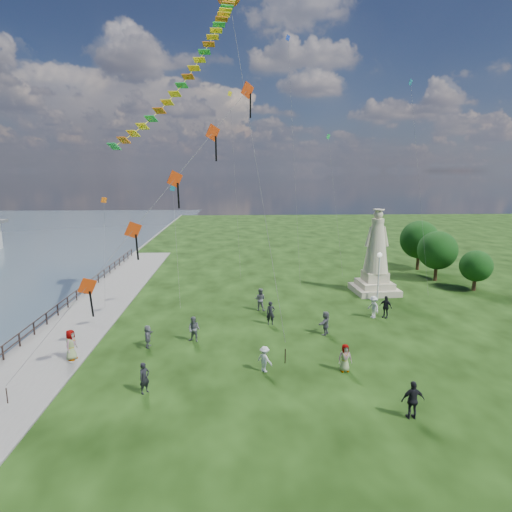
{
  "coord_description": "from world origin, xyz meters",
  "views": [
    {
      "loc": [
        -2.3,
        -20.5,
        11.18
      ],
      "look_at": [
        -1.0,
        8.0,
        5.5
      ],
      "focal_mm": 30.0,
      "sensor_mm": 36.0,
      "label": 1
    }
  ],
  "objects_px": {
    "person_0": "(144,378)",
    "person_3": "(413,400)",
    "person_10": "(71,346)",
    "person_11": "(326,323)",
    "person_1": "(194,329)",
    "person_6": "(271,313)",
    "lamppost": "(379,266)",
    "person_2": "(265,359)",
    "person_8": "(373,307)",
    "person_4": "(345,358)",
    "statue": "(376,262)",
    "person_7": "(260,299)",
    "person_5": "(148,336)",
    "person_9": "(386,307)"
  },
  "relations": [
    {
      "from": "person_1",
      "to": "person_10",
      "type": "relative_size",
      "value": 0.93
    },
    {
      "from": "person_1",
      "to": "person_7",
      "type": "bearing_deg",
      "value": 74.27
    },
    {
      "from": "person_7",
      "to": "person_10",
      "type": "distance_m",
      "value": 14.81
    },
    {
      "from": "person_4",
      "to": "person_7",
      "type": "distance_m",
      "value": 11.81
    },
    {
      "from": "person_1",
      "to": "person_11",
      "type": "bearing_deg",
      "value": 26.81
    },
    {
      "from": "person_1",
      "to": "person_2",
      "type": "relative_size",
      "value": 1.15
    },
    {
      "from": "person_2",
      "to": "person_8",
      "type": "distance_m",
      "value": 12.47
    },
    {
      "from": "person_6",
      "to": "person_7",
      "type": "height_order",
      "value": "person_7"
    },
    {
      "from": "person_8",
      "to": "person_11",
      "type": "bearing_deg",
      "value": -75.85
    },
    {
      "from": "person_10",
      "to": "person_11",
      "type": "distance_m",
      "value": 16.42
    },
    {
      "from": "lamppost",
      "to": "person_2",
      "type": "distance_m",
      "value": 17.11
    },
    {
      "from": "person_7",
      "to": "person_8",
      "type": "relative_size",
      "value": 1.07
    },
    {
      "from": "person_10",
      "to": "person_11",
      "type": "xyz_separation_m",
      "value": [
        16.03,
        3.56,
        -0.1
      ]
    },
    {
      "from": "person_3",
      "to": "person_4",
      "type": "relative_size",
      "value": 1.14
    },
    {
      "from": "statue",
      "to": "person_9",
      "type": "height_order",
      "value": "statue"
    },
    {
      "from": "person_5",
      "to": "person_7",
      "type": "height_order",
      "value": "person_7"
    },
    {
      "from": "person_1",
      "to": "person_4",
      "type": "bearing_deg",
      "value": -6.63
    },
    {
      "from": "statue",
      "to": "person_2",
      "type": "xyz_separation_m",
      "value": [
        -11.33,
        -15.6,
        -2.2
      ]
    },
    {
      "from": "person_0",
      "to": "person_11",
      "type": "relative_size",
      "value": 0.99
    },
    {
      "from": "person_11",
      "to": "person_7",
      "type": "bearing_deg",
      "value": -109.28
    },
    {
      "from": "person_2",
      "to": "person_9",
      "type": "relative_size",
      "value": 0.86
    },
    {
      "from": "person_7",
      "to": "person_5",
      "type": "bearing_deg",
      "value": 61.24
    },
    {
      "from": "person_4",
      "to": "person_7",
      "type": "bearing_deg",
      "value": 105.5
    },
    {
      "from": "person_2",
      "to": "person_8",
      "type": "relative_size",
      "value": 0.87
    },
    {
      "from": "person_1",
      "to": "person_5",
      "type": "bearing_deg",
      "value": -144.06
    },
    {
      "from": "lamppost",
      "to": "person_5",
      "type": "relative_size",
      "value": 2.89
    },
    {
      "from": "lamppost",
      "to": "person_9",
      "type": "height_order",
      "value": "lamppost"
    },
    {
      "from": "lamppost",
      "to": "person_2",
      "type": "height_order",
      "value": "lamppost"
    },
    {
      "from": "lamppost",
      "to": "person_5",
      "type": "distance_m",
      "value": 20.47
    },
    {
      "from": "person_5",
      "to": "person_0",
      "type": "bearing_deg",
      "value": -170.14
    },
    {
      "from": "person_9",
      "to": "person_8",
      "type": "bearing_deg",
      "value": -132.95
    },
    {
      "from": "person_2",
      "to": "person_3",
      "type": "bearing_deg",
      "value": -174.36
    },
    {
      "from": "person_10",
      "to": "person_6",
      "type": "bearing_deg",
      "value": -54.21
    },
    {
      "from": "person_0",
      "to": "person_3",
      "type": "xyz_separation_m",
      "value": [
        12.75,
        -2.89,
        0.09
      ]
    },
    {
      "from": "person_3",
      "to": "person_7",
      "type": "distance_m",
      "value": 17.0
    },
    {
      "from": "person_2",
      "to": "lamppost",
      "type": "bearing_deg",
      "value": -86.26
    },
    {
      "from": "person_4",
      "to": "person_9",
      "type": "height_order",
      "value": "person_9"
    },
    {
      "from": "person_3",
      "to": "person_5",
      "type": "distance_m",
      "value": 16.32
    },
    {
      "from": "person_5",
      "to": "person_7",
      "type": "xyz_separation_m",
      "value": [
        7.64,
        7.1,
        0.19
      ]
    },
    {
      "from": "person_4",
      "to": "person_8",
      "type": "bearing_deg",
      "value": 57.94
    },
    {
      "from": "person_2",
      "to": "person_6",
      "type": "xyz_separation_m",
      "value": [
        0.94,
        7.54,
        0.13
      ]
    },
    {
      "from": "person_5",
      "to": "person_7",
      "type": "relative_size",
      "value": 0.8
    },
    {
      "from": "person_5",
      "to": "person_10",
      "type": "bearing_deg",
      "value": 114.69
    },
    {
      "from": "person_9",
      "to": "person_11",
      "type": "height_order",
      "value": "person_9"
    },
    {
      "from": "person_2",
      "to": "person_4",
      "type": "height_order",
      "value": "person_4"
    },
    {
      "from": "person_6",
      "to": "statue",
      "type": "bearing_deg",
      "value": 36.9
    },
    {
      "from": "person_4",
      "to": "person_6",
      "type": "distance_m",
      "value": 8.51
    },
    {
      "from": "person_5",
      "to": "person_6",
      "type": "relative_size",
      "value": 0.84
    },
    {
      "from": "person_3",
      "to": "person_8",
      "type": "height_order",
      "value": "person_3"
    },
    {
      "from": "person_8",
      "to": "person_11",
      "type": "distance_m",
      "value": 5.43
    }
  ]
}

